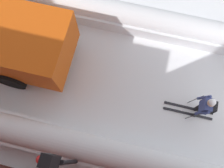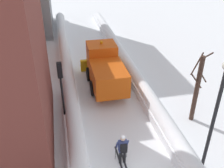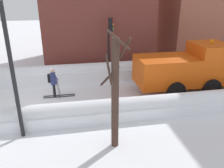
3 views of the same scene
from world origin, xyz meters
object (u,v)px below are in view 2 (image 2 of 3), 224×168
(skier, at_px, (123,148))
(bare_tree_near, at_px, (197,88))
(traffic_light_pole, at_px, (61,83))
(street_lamp, at_px, (217,108))
(plow_truck, at_px, (105,68))

(skier, height_order, bare_tree_near, bare_tree_near)
(bare_tree_near, bearing_deg, skier, -153.50)
(traffic_light_pole, relative_size, street_lamp, 0.71)
(traffic_light_pole, distance_m, bare_tree_near, 7.86)
(street_lamp, height_order, bare_tree_near, street_lamp)
(traffic_light_pole, height_order, street_lamp, street_lamp)
(skier, height_order, traffic_light_pole, traffic_light_pole)
(traffic_light_pole, bearing_deg, skier, -55.00)
(skier, height_order, street_lamp, street_lamp)
(skier, distance_m, traffic_light_pole, 4.96)
(street_lamp, bearing_deg, skier, 162.88)
(skier, bearing_deg, plow_truck, 85.48)
(plow_truck, height_order, street_lamp, street_lamp)
(plow_truck, xyz_separation_m, skier, (-0.62, -7.79, -0.48))
(street_lamp, relative_size, bare_tree_near, 1.25)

